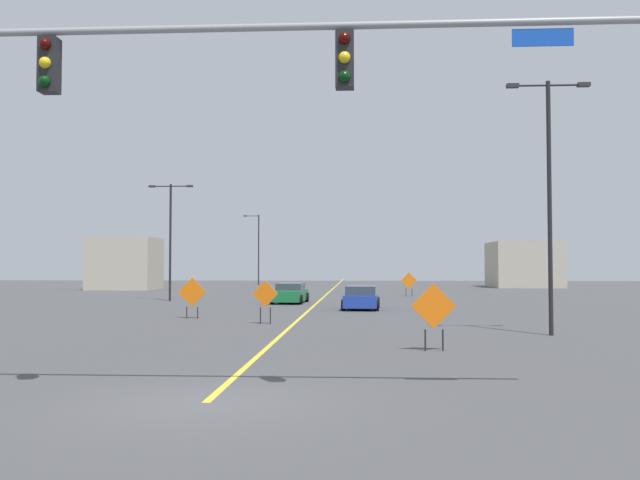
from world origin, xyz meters
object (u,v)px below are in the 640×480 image
Objects in this scene: construction_sign_median_far at (409,281)px; car_green_mid at (290,293)px; traffic_signal_assembly at (61,97)px; street_lamp_near_left at (258,246)px; construction_sign_right_shoulder at (192,293)px; construction_sign_median_near at (434,309)px; car_blue_approaching at (361,298)px; construction_sign_right_lane at (265,296)px; street_lamp_mid_right at (549,187)px; street_lamp_far_left at (170,232)px.

construction_sign_median_far reaches higher than car_green_mid.
car_green_mid is at bearing -129.87° from construction_sign_median_far.
traffic_signal_assembly is 75.77m from street_lamp_near_left.
construction_sign_median_near is at bearing -48.97° from construction_sign_right_shoulder.
car_green_mid is (-4.75, 6.14, -0.01)m from car_blue_approaching.
construction_sign_right_lane is 4.83m from construction_sign_right_shoulder.
street_lamp_mid_right is 4.96× the size of construction_sign_right_lane.
construction_sign_right_shoulder is 0.44× the size of car_blue_approaching.
traffic_signal_assembly is at bearing -91.76° from car_green_mid.
construction_sign_median_near is at bearing 44.79° from traffic_signal_assembly.
street_lamp_far_left is at bearing 109.54° from construction_sign_right_shoulder.
car_blue_approaching reaches higher than car_green_mid.
car_blue_approaching is (4.16, 10.12, -0.54)m from construction_sign_right_lane.
traffic_signal_assembly is 2.01× the size of street_lamp_far_left.
street_lamp_near_left is 36.71m from construction_sign_median_far.
construction_sign_right_lane reaches higher than car_blue_approaching.
construction_sign_median_far is 0.45× the size of car_blue_approaching.
street_lamp_far_left reaches higher than construction_sign_right_shoulder.
street_lamp_far_left reaches higher than construction_sign_right_lane.
street_lamp_far_left is 19.82m from construction_sign_median_far.
construction_sign_median_far is 1.01× the size of construction_sign_right_shoulder.
construction_sign_right_shoulder is 10.88m from car_blue_approaching.
construction_sign_median_near is (15.66, -27.20, -3.67)m from street_lamp_far_left.
construction_sign_median_near is at bearing -54.74° from construction_sign_right_lane.
street_lamp_near_left is 4.96× the size of construction_sign_right_lane.
street_lamp_far_left is at bearing 117.14° from construction_sign_right_lane.
street_lamp_near_left is at bearing 95.46° from construction_sign_right_shoulder.
street_lamp_mid_right is 4.66× the size of construction_sign_median_near.
traffic_signal_assembly is at bearing -135.21° from construction_sign_median_near.
construction_sign_median_near is at bearing -83.78° from car_blue_approaching.
street_lamp_far_left reaches higher than car_green_mid.
car_blue_approaching is (5.76, 26.69, -5.04)m from traffic_signal_assembly.
street_lamp_mid_right is 23.86m from car_green_mid.
street_lamp_far_left is 0.90× the size of street_lamp_near_left.
traffic_signal_assembly reaches higher than construction_sign_right_shoulder.
construction_sign_right_shoulder reaches higher than car_green_mid.
street_lamp_far_left is 1.90× the size of car_blue_approaching.
car_green_mid is at bearing 88.24° from traffic_signal_assembly.
street_lamp_mid_right reaches higher than construction_sign_median_near.
construction_sign_right_lane is 0.96× the size of construction_sign_right_shoulder.
construction_sign_right_lane is at bearing 125.26° from construction_sign_median_near.
construction_sign_right_lane is 0.40× the size of car_green_mid.
construction_sign_median_far is at bearing 95.15° from street_lamp_mid_right.
car_green_mid is (-8.75, -10.48, -0.59)m from construction_sign_median_far.
construction_sign_right_lane is (1.59, 16.57, -4.50)m from traffic_signal_assembly.
car_blue_approaching is at bearing 67.63° from construction_sign_right_lane.
street_lamp_near_left reaches higher than construction_sign_median_far.
traffic_signal_assembly is at bearing -83.19° from construction_sign_right_shoulder.
construction_sign_median_near reaches higher than construction_sign_right_shoulder.
street_lamp_near_left is at bearing 118.51° from construction_sign_median_far.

